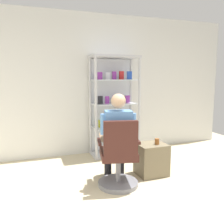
# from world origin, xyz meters

# --- Properties ---
(back_wall) EXTENTS (6.00, 0.10, 2.70)m
(back_wall) POSITION_xyz_m (0.00, 3.00, 1.35)
(back_wall) COLOR silver
(back_wall) RESTS_ON ground
(display_cabinet_main) EXTENTS (0.90, 0.45, 1.90)m
(display_cabinet_main) POSITION_xyz_m (0.40, 2.76, 0.97)
(display_cabinet_main) COLOR #B7B7BC
(display_cabinet_main) RESTS_ON ground
(office_chair) EXTENTS (0.61, 0.58, 0.96)m
(office_chair) POSITION_xyz_m (-0.04, 1.32, 0.39)
(office_chair) COLOR slate
(office_chair) RESTS_ON ground
(seated_shopkeeper) EXTENTS (0.55, 0.61, 1.29)m
(seated_shopkeeper) POSITION_xyz_m (-0.01, 1.48, 0.71)
(seated_shopkeeper) COLOR black
(seated_shopkeeper) RESTS_ON ground
(storage_crate) EXTENTS (0.44, 0.39, 0.49)m
(storage_crate) POSITION_xyz_m (0.60, 1.58, 0.24)
(storage_crate) COLOR #72664C
(storage_crate) RESTS_ON ground
(tea_glass) EXTENTS (0.07, 0.07, 0.09)m
(tea_glass) POSITION_xyz_m (0.66, 1.52, 0.53)
(tea_glass) COLOR brown
(tea_glass) RESTS_ON storage_crate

